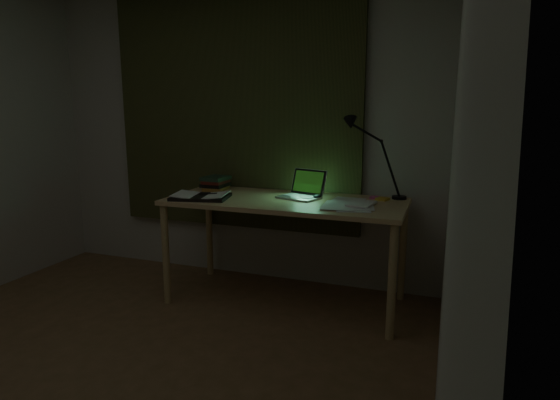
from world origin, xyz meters
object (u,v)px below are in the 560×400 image
Objects in this scene: desk at (285,251)px; laptop at (299,184)px; open_textbook at (201,196)px; book_stack at (216,183)px; loose_papers at (354,203)px; desk_lamp at (401,160)px.

desk is 5.29× the size of laptop.
book_stack is at bearing 88.42° from open_textbook.
loose_papers is (0.44, -0.08, -0.10)m from laptop.
open_textbook is at bearing -163.36° from desk.
open_textbook is 1.51m from desk_lamp.
desk_lamp is at bearing 21.25° from desk.
desk is 3.03× the size of desk_lamp.
desk_lamp is at bearing 49.19° from loose_papers.
book_stack reaches higher than desk.
desk_lamp is at bearing 4.46° from book_stack.
desk is at bearing 4.72° from open_textbook.
laptop is 0.57× the size of desk_lamp.
book_stack is 1.21m from loose_papers.
desk is 4.53× the size of loose_papers.
book_stack is (-0.68, 0.19, 0.46)m from desk.
open_textbook reaches higher than desk.
desk_lamp reaches higher than book_stack.
open_textbook is 0.38m from book_stack.
desk_lamp is (0.71, 0.23, 0.18)m from laptop.
desk is at bearing -15.85° from book_stack.
book_stack is 0.56× the size of loose_papers.
loose_papers is at bearing -1.24° from desk.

